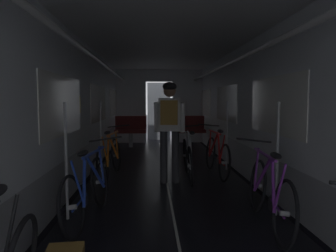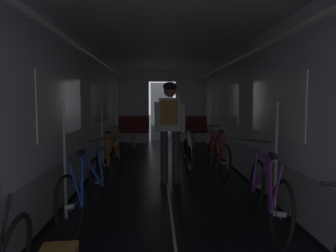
{
  "view_description": "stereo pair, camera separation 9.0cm",
  "coord_description": "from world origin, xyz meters",
  "views": [
    {
      "loc": [
        -0.26,
        -1.66,
        1.41
      ],
      "look_at": [
        0.0,
        3.38,
        1.01
      ],
      "focal_mm": 33.99,
      "sensor_mm": 36.0,
      "label": 1
    },
    {
      "loc": [
        -0.17,
        -1.66,
        1.41
      ],
      "look_at": [
        0.0,
        3.38,
        1.01
      ],
      "focal_mm": 33.99,
      "sensor_mm": 36.0,
      "label": 2
    }
  ],
  "objects": [
    {
      "name": "train_car_shell",
      "position": [
        -0.0,
        3.6,
        1.7
      ],
      "size": [
        3.14,
        12.34,
        2.57
      ],
      "color": "black",
      "rests_on": "ground"
    },
    {
      "name": "bench_seat_far_left",
      "position": [
        -0.9,
        8.07,
        0.57
      ],
      "size": [
        0.98,
        0.51,
        0.95
      ],
      "color": "gray",
      "rests_on": "ground"
    },
    {
      "name": "bench_seat_far_right",
      "position": [
        0.9,
        8.07,
        0.57
      ],
      "size": [
        0.98,
        0.51,
        0.95
      ],
      "color": "gray",
      "rests_on": "ground"
    },
    {
      "name": "bicycle_red",
      "position": [
        0.97,
        4.25,
        0.38
      ],
      "size": [
        0.44,
        1.69,
        0.95
      ],
      "color": "black",
      "rests_on": "ground"
    },
    {
      "name": "bicycle_orange",
      "position": [
        -1.02,
        4.1,
        0.38
      ],
      "size": [
        0.48,
        1.69,
        0.95
      ],
      "color": "black",
      "rests_on": "ground"
    },
    {
      "name": "bicycle_purple",
      "position": [
        1.04,
        1.75,
        0.38
      ],
      "size": [
        0.44,
        1.69,
        0.95
      ],
      "color": "black",
      "rests_on": "ground"
    },
    {
      "name": "bicycle_blue",
      "position": [
        -1.01,
        2.04,
        0.38
      ],
      "size": [
        0.53,
        1.69,
        0.96
      ],
      "color": "black",
      "rests_on": "ground"
    },
    {
      "name": "person_cyclist_aisle",
      "position": [
        0.04,
        3.71,
        1.07
      ],
      "size": [
        0.55,
        0.41,
        1.73
      ],
      "color": "#2D2D33",
      "rests_on": "ground"
    },
    {
      "name": "bicycle_silver_in_aisle",
      "position": [
        0.39,
        3.97,
        0.38
      ],
      "size": [
        0.44,
        1.69,
        0.95
      ],
      "color": "black",
      "rests_on": "ground"
    }
  ]
}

